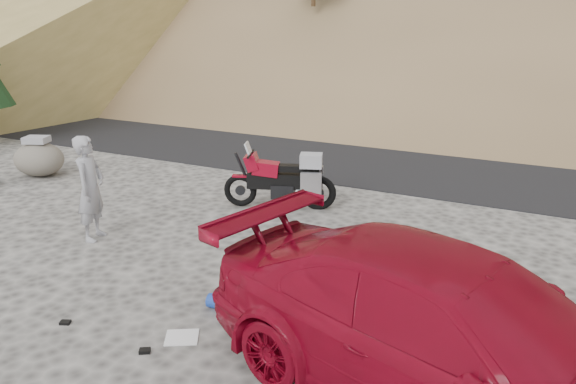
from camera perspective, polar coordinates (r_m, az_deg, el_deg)
name	(u,v)px	position (r m, az deg, el deg)	size (l,w,h in m)	color
ground	(178,270)	(9.35, -11.08, -7.82)	(140.00, 140.00, 0.00)	#43413E
road	(364,152)	(16.94, 7.76, 4.01)	(120.00, 7.00, 0.05)	black
motorcycle	(285,180)	(11.83, -0.34, 1.19)	(2.30, 1.17, 1.43)	black
man	(96,238)	(11.03, -18.92, -4.44)	(0.70, 0.46, 1.93)	#95959A
boulder	(39,158)	(15.62, -23.97, 3.15)	(1.50, 1.34, 1.03)	#534D47
gear_white_cloth	(182,337)	(7.58, -10.73, -14.30)	(0.42, 0.37, 0.01)	white
gear_blue_mat	(225,303)	(8.07, -6.44, -11.15)	(0.20, 0.20, 0.51)	#1B3EA5
gear_bottle	(325,360)	(6.89, 3.76, -16.64)	(0.07, 0.07, 0.21)	#1B3EA5
gear_glove_a	(65,322)	(8.30, -21.69, -12.21)	(0.14, 0.10, 0.04)	black
gear_glove_b	(145,351)	(7.38, -14.35, -15.36)	(0.14, 0.10, 0.05)	black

